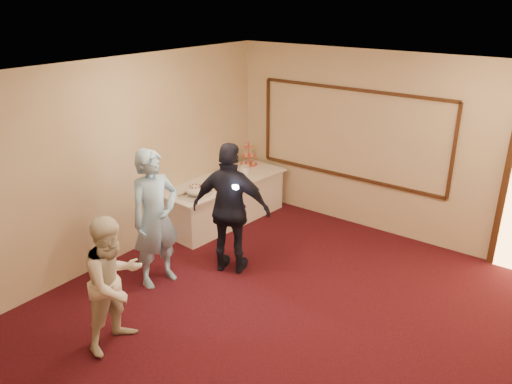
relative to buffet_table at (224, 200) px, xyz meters
The scene contains 13 objects.
floor 3.38m from the buffet_table, 40.94° to the right, with size 7.00×7.00×0.00m, color black.
room_walls 3.74m from the buffet_table, 40.94° to the right, with size 6.04×7.04×3.02m.
wall_molding 2.47m from the buffet_table, 36.19° to the left, with size 3.45×0.04×1.55m.
buffet_table is the anchor object (origin of this frame).
pavlova_tray 0.98m from the buffet_table, 81.18° to the right, with size 0.40×0.52×0.18m.
cupcake_stand 1.10m from the buffet_table, 99.84° to the left, with size 0.33×0.33×0.49m.
plate_stack_a 0.47m from the buffet_table, 106.22° to the left, with size 0.18×0.18×0.15m.
plate_stack_b 0.64m from the buffet_table, 75.41° to the left, with size 0.19×0.19×0.16m.
tart 0.61m from the buffet_table, 55.16° to the right, with size 0.29×0.29×0.06m.
man 2.26m from the buffet_table, 74.84° to the right, with size 0.71×0.47×1.95m, color #8FC3E9.
woman 3.53m from the buffet_table, 70.29° to the right, with size 0.78×0.60×1.60m, color white.
guest 1.82m from the buffet_table, 46.29° to the right, with size 1.13×0.47×1.94m, color black.
camera_flash 2.27m from the buffet_table, 45.06° to the right, with size 0.07×0.04×0.05m, color white.
Camera 1 is at (2.78, -4.00, 3.82)m, focal length 35.00 mm.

